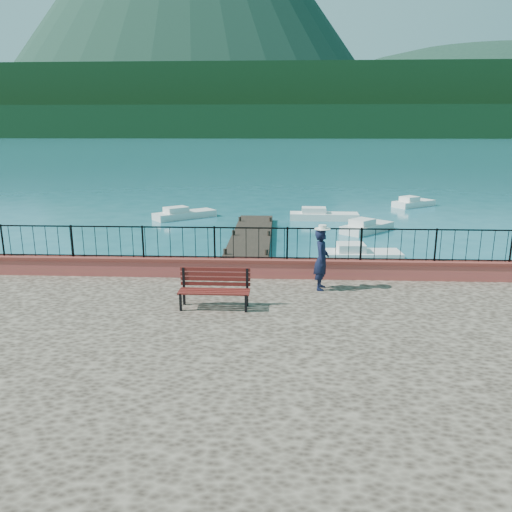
# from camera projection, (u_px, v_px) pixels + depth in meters

# --- Properties ---
(ground) EXTENTS (2000.00, 2000.00, 0.00)m
(ground) POSITION_uv_depth(u_px,v_px,m) (300.00, 370.00, 11.96)
(ground) COLOR #19596B
(ground) RESTS_ON ground
(parapet) EXTENTS (28.00, 0.46, 0.58)m
(parapet) POSITION_uv_depth(u_px,v_px,m) (297.00, 268.00, 15.17)
(parapet) COLOR #A83C3E
(parapet) RESTS_ON promenade
(railing) EXTENTS (27.00, 0.05, 0.95)m
(railing) POSITION_uv_depth(u_px,v_px,m) (297.00, 244.00, 14.98)
(railing) COLOR black
(railing) RESTS_ON parapet
(dock) EXTENTS (2.00, 16.00, 0.30)m
(dock) POSITION_uv_depth(u_px,v_px,m) (249.00, 247.00, 23.63)
(dock) COLOR #2D231C
(dock) RESTS_ON ground
(far_forest) EXTENTS (900.00, 60.00, 18.00)m
(far_forest) POSITION_uv_depth(u_px,v_px,m) (282.00, 122.00, 299.92)
(far_forest) COLOR black
(far_forest) RESTS_ON ground
(foothills) EXTENTS (900.00, 120.00, 44.00)m
(foothills) POSITION_uv_depth(u_px,v_px,m) (282.00, 104.00, 354.73)
(foothills) COLOR black
(foothills) RESTS_ON ground
(companion_hill) EXTENTS (448.00, 384.00, 180.00)m
(companion_hill) POSITION_uv_depth(u_px,v_px,m) (483.00, 133.00, 543.25)
(companion_hill) COLOR #142D23
(companion_hill) RESTS_ON ground
(park_bench) EXTENTS (1.80, 0.60, 0.99)m
(park_bench) POSITION_uv_depth(u_px,v_px,m) (215.00, 297.00, 12.61)
(park_bench) COLOR black
(park_bench) RESTS_ON promenade
(person) EXTENTS (0.52, 0.69, 1.73)m
(person) POSITION_uv_depth(u_px,v_px,m) (322.00, 260.00, 13.94)
(person) COLOR black
(person) RESTS_ON promenade
(hat) EXTENTS (0.44, 0.44, 0.12)m
(hat) POSITION_uv_depth(u_px,v_px,m) (323.00, 227.00, 13.71)
(hat) COLOR white
(hat) RESTS_ON person
(boat_0) EXTENTS (3.67, 1.58, 0.80)m
(boat_0) POSITION_uv_depth(u_px,v_px,m) (183.00, 269.00, 19.03)
(boat_0) COLOR silver
(boat_0) RESTS_ON ground
(boat_1) EXTENTS (3.40, 1.46, 0.80)m
(boat_1) POSITION_uv_depth(u_px,v_px,m) (362.00, 252.00, 21.71)
(boat_1) COLOR silver
(boat_1) RESTS_ON ground
(boat_2) EXTENTS (3.32, 3.41, 0.80)m
(boat_2) POSITION_uv_depth(u_px,v_px,m) (367.00, 225.00, 27.87)
(boat_2) COLOR silver
(boat_2) RESTS_ON ground
(boat_3) EXTENTS (3.95, 3.50, 0.80)m
(boat_3) POSITION_uv_depth(u_px,v_px,m) (185.00, 212.00, 32.04)
(boat_3) COLOR silver
(boat_3) RESTS_ON ground
(boat_4) EXTENTS (4.32, 1.42, 0.80)m
(boat_4) POSITION_uv_depth(u_px,v_px,m) (324.00, 213.00, 31.50)
(boat_4) COLOR silver
(boat_4) RESTS_ON ground
(boat_5) EXTENTS (3.47, 2.99, 0.80)m
(boat_5) POSITION_uv_depth(u_px,v_px,m) (414.00, 201.00, 36.84)
(boat_5) COLOR white
(boat_5) RESTS_ON ground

